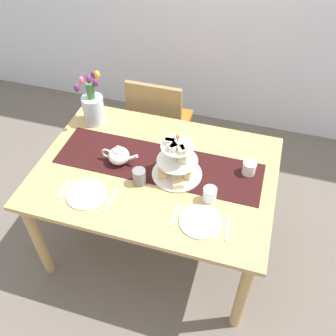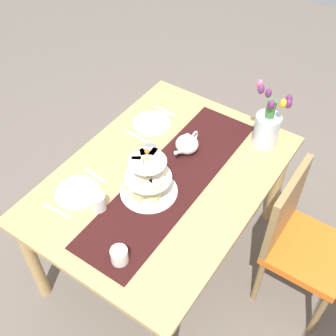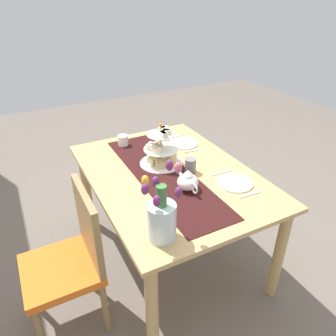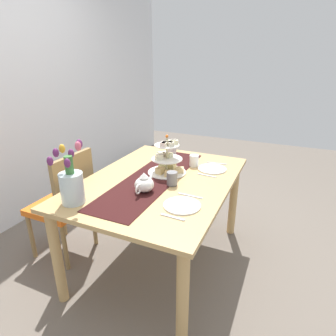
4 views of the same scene
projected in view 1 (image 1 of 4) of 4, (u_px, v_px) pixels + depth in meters
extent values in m
plane|color=#6B6056|center=(158.00, 240.00, 2.79)|extent=(8.00, 8.00, 0.00)
cube|color=tan|center=(156.00, 172.00, 2.28)|extent=(1.43, 1.03, 0.03)
cylinder|color=tan|center=(38.00, 240.00, 2.37)|extent=(0.07, 0.07, 0.71)
cylinder|color=tan|center=(242.00, 295.00, 2.11)|extent=(0.07, 0.07, 0.71)
cylinder|color=tan|center=(96.00, 149.00, 2.97)|extent=(0.07, 0.07, 0.71)
cylinder|color=tan|center=(261.00, 183.00, 2.71)|extent=(0.07, 0.07, 0.71)
cylinder|color=olive|center=(187.00, 135.00, 3.33)|extent=(0.04, 0.04, 0.41)
cylinder|color=olive|center=(149.00, 128.00, 3.40)|extent=(0.04, 0.04, 0.41)
cylinder|color=olive|center=(177.00, 162.00, 3.09)|extent=(0.04, 0.04, 0.41)
cylinder|color=olive|center=(135.00, 154.00, 3.16)|extent=(0.04, 0.04, 0.41)
cube|color=orange|center=(162.00, 123.00, 3.08)|extent=(0.42, 0.42, 0.05)
cube|color=olive|center=(154.00, 112.00, 2.78)|extent=(0.42, 0.04, 0.45)
cube|color=black|center=(158.00, 164.00, 2.30)|extent=(1.27, 0.35, 0.00)
cylinder|color=beige|center=(177.00, 157.00, 2.14)|extent=(0.01, 0.01, 0.28)
cylinder|color=white|center=(177.00, 174.00, 2.24)|extent=(0.30, 0.30, 0.01)
cylinder|color=white|center=(177.00, 160.00, 2.16)|extent=(0.24, 0.24, 0.01)
cylinder|color=white|center=(178.00, 146.00, 2.08)|extent=(0.19, 0.19, 0.01)
cube|color=#E5D58A|center=(188.00, 174.00, 2.20)|extent=(0.06, 0.06, 0.04)
cube|color=beige|center=(183.00, 166.00, 2.25)|extent=(0.08, 0.07, 0.04)
cube|color=#DFC37D|center=(170.00, 165.00, 2.25)|extent=(0.07, 0.07, 0.05)
cube|color=#E6C37D|center=(162.00, 173.00, 2.21)|extent=(0.07, 0.07, 0.04)
cube|color=beige|center=(178.00, 183.00, 2.15)|extent=(0.08, 0.09, 0.04)
cube|color=beige|center=(183.00, 160.00, 2.13)|extent=(0.06, 0.04, 0.03)
cube|color=beige|center=(188.00, 155.00, 2.16)|extent=(0.07, 0.06, 0.03)
cube|color=beige|center=(186.00, 151.00, 2.18)|extent=(0.05, 0.06, 0.03)
cube|color=silver|center=(177.00, 151.00, 2.18)|extent=(0.06, 0.07, 0.03)
cube|color=#F1E7BD|center=(171.00, 151.00, 2.18)|extent=(0.07, 0.06, 0.03)
cube|color=beige|center=(170.00, 141.00, 2.08)|extent=(0.06, 0.04, 0.03)
cube|color=#F2E2C0|center=(170.00, 142.00, 2.07)|extent=(0.06, 0.04, 0.03)
cube|color=beige|center=(172.00, 147.00, 2.05)|extent=(0.06, 0.07, 0.03)
cube|color=beige|center=(174.00, 147.00, 2.05)|extent=(0.05, 0.06, 0.03)
cube|color=beige|center=(181.00, 150.00, 2.03)|extent=(0.06, 0.07, 0.03)
cube|color=#ECE1C6|center=(183.00, 148.00, 2.04)|extent=(0.06, 0.07, 0.03)
sphere|color=orange|center=(178.00, 137.00, 2.03)|extent=(0.02, 0.02, 0.02)
ellipsoid|color=white|center=(119.00, 156.00, 2.28)|extent=(0.13, 0.13, 0.10)
cone|color=white|center=(118.00, 147.00, 2.23)|extent=(0.06, 0.06, 0.04)
cylinder|color=white|center=(133.00, 157.00, 2.25)|extent=(0.07, 0.02, 0.06)
torus|color=white|center=(107.00, 153.00, 2.29)|extent=(0.07, 0.01, 0.07)
cylinder|color=silver|center=(94.00, 110.00, 2.53)|extent=(0.14, 0.14, 0.20)
cylinder|color=#3D7538|center=(91.00, 91.00, 2.43)|extent=(0.05, 0.05, 0.12)
ellipsoid|color=#6B2860|center=(95.00, 83.00, 2.38)|extent=(0.04, 0.04, 0.06)
ellipsoid|color=yellow|center=(97.00, 75.00, 2.40)|extent=(0.04, 0.04, 0.06)
ellipsoid|color=#6B2860|center=(94.00, 75.00, 2.44)|extent=(0.04, 0.04, 0.06)
ellipsoid|color=#6B2860|center=(82.00, 78.00, 2.45)|extent=(0.04, 0.04, 0.06)
ellipsoid|color=#6B2860|center=(77.00, 88.00, 2.37)|extent=(0.04, 0.04, 0.06)
ellipsoid|color=#E5607A|center=(82.00, 80.00, 2.28)|extent=(0.04, 0.04, 0.06)
ellipsoid|color=#6B2860|center=(89.00, 79.00, 2.29)|extent=(0.04, 0.04, 0.06)
cylinder|color=white|center=(249.00, 168.00, 2.22)|extent=(0.08, 0.08, 0.08)
cylinder|color=white|center=(87.00, 194.00, 2.12)|extent=(0.23, 0.23, 0.01)
cube|color=silver|center=(63.00, 189.00, 2.15)|extent=(0.02, 0.15, 0.01)
cube|color=silver|center=(110.00, 200.00, 2.10)|extent=(0.02, 0.17, 0.01)
cylinder|color=white|center=(201.00, 222.00, 1.99)|extent=(0.23, 0.23, 0.01)
cube|color=silver|center=(174.00, 216.00, 2.02)|extent=(0.03, 0.15, 0.01)
cube|color=silver|center=(228.00, 228.00, 1.96)|extent=(0.03, 0.17, 0.01)
cylinder|color=slate|center=(139.00, 176.00, 2.16)|extent=(0.08, 0.08, 0.09)
cylinder|color=white|center=(210.00, 195.00, 2.07)|extent=(0.08, 0.08, 0.09)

